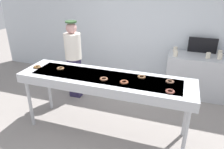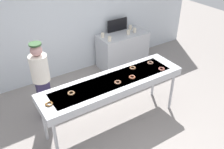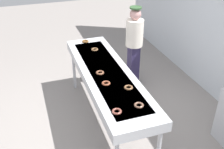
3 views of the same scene
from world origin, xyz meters
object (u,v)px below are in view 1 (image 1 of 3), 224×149
at_px(fryer_conveyor, 105,81).
at_px(paper_cup_3, 176,54).
at_px(chocolate_donut_4, 124,82).
at_px(paper_cup_1, 220,53).
at_px(chocolate_donut_5, 142,77).
at_px(chocolate_donut_2, 37,67).
at_px(paper_cup_4, 208,55).
at_px(chocolate_donut_1, 60,68).
at_px(prep_counter, 198,76).
at_px(paper_cup_0, 175,49).
at_px(paper_cup_2, 220,56).
at_px(chocolate_donut_3, 170,82).
at_px(menu_display, 202,45).
at_px(chocolate_donut_6, 104,79).
at_px(chocolate_donut_0, 170,91).
at_px(worker_baker, 73,56).

bearing_deg(fryer_conveyor, paper_cup_3, 59.61).
xyz_separation_m(chocolate_donut_4, paper_cup_1, (1.50, 2.10, -0.06)).
bearing_deg(chocolate_donut_4, chocolate_donut_5, 51.69).
distance_m(chocolate_donut_2, chocolate_donut_4, 1.55).
height_order(chocolate_donut_5, paper_cup_1, chocolate_donut_5).
bearing_deg(paper_cup_1, paper_cup_4, -134.22).
xyz_separation_m(chocolate_donut_1, chocolate_donut_2, (-0.41, -0.07, 0.00)).
xyz_separation_m(chocolate_donut_2, prep_counter, (2.70, 1.85, -0.57)).
height_order(paper_cup_0, paper_cup_2, same).
xyz_separation_m(chocolate_donut_3, paper_cup_0, (-0.02, 1.82, -0.06)).
bearing_deg(paper_cup_2, menu_display, 135.00).
bearing_deg(paper_cup_0, chocolate_donut_4, -106.22).
distance_m(chocolate_donut_4, paper_cup_1, 2.58).
distance_m(chocolate_donut_6, prep_counter, 2.49).
xyz_separation_m(chocolate_donut_1, menu_display, (2.29, 2.05, 0.05)).
bearing_deg(chocolate_donut_3, chocolate_donut_1, -177.54).
xyz_separation_m(paper_cup_1, paper_cup_4, (-0.24, -0.25, 0.00)).
xyz_separation_m(chocolate_donut_3, chocolate_donut_4, (-0.62, -0.23, 0.00)).
xyz_separation_m(chocolate_donut_3, paper_cup_1, (0.88, 1.87, -0.06)).
bearing_deg(chocolate_donut_6, paper_cup_3, 61.97).
bearing_deg(prep_counter, chocolate_donut_0, -103.90).
relative_size(chocolate_donut_6, menu_display, 0.21).
relative_size(chocolate_donut_5, prep_counter, 0.09).
bearing_deg(chocolate_donut_1, prep_counter, 37.94).
distance_m(chocolate_donut_6, worker_baker, 1.47).
height_order(chocolate_donut_1, chocolate_donut_6, same).
distance_m(paper_cup_2, paper_cup_3, 0.86).
relative_size(fryer_conveyor, worker_baker, 1.66).
bearing_deg(chocolate_donut_3, prep_counter, 72.92).
xyz_separation_m(chocolate_donut_3, paper_cup_3, (-0.00, 1.53, -0.06)).
height_order(chocolate_donut_4, chocolate_donut_5, same).
bearing_deg(fryer_conveyor, paper_cup_4, 47.31).
xyz_separation_m(worker_baker, prep_counter, (2.52, 0.92, -0.48)).
xyz_separation_m(chocolate_donut_2, paper_cup_3, (2.17, 1.68, -0.06)).
height_order(chocolate_donut_2, prep_counter, chocolate_donut_2).
relative_size(chocolate_donut_1, worker_baker, 0.08).
height_order(chocolate_donut_1, worker_baker, worker_baker).
distance_m(chocolate_donut_4, chocolate_donut_5, 0.33).
relative_size(fryer_conveyor, prep_counter, 2.04).
height_order(chocolate_donut_5, paper_cup_2, chocolate_donut_5).
bearing_deg(chocolate_donut_4, chocolate_donut_0, -6.37).
bearing_deg(paper_cup_0, paper_cup_1, 3.16).
bearing_deg(chocolate_donut_0, paper_cup_0, 91.41).
bearing_deg(chocolate_donut_0, prep_counter, 76.10).
height_order(paper_cup_3, paper_cup_4, same).
bearing_deg(menu_display, chocolate_donut_5, -115.81).
bearing_deg(chocolate_donut_0, paper_cup_1, 68.63).
distance_m(prep_counter, paper_cup_3, 0.75).
bearing_deg(paper_cup_0, worker_baker, -152.25).
height_order(chocolate_donut_0, paper_cup_1, chocolate_donut_0).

